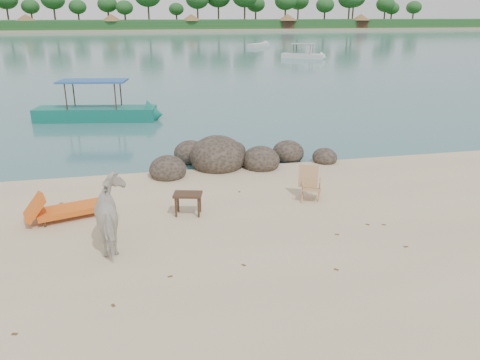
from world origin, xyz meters
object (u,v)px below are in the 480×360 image
(cow, at_px, (114,215))
(boat_near, at_px, (93,87))
(lounge_chair, at_px, (71,207))
(deck_chair, at_px, (311,186))
(boulders, at_px, (228,158))
(side_table, at_px, (188,205))

(cow, relative_size, boat_near, 0.28)
(lounge_chair, bearing_deg, deck_chair, -18.34)
(boulders, distance_m, lounge_chair, 5.79)
(side_table, distance_m, boat_near, 12.89)
(side_table, bearing_deg, cow, -128.58)
(deck_chair, relative_size, boat_near, 0.14)
(cow, distance_m, side_table, 2.23)
(boulders, height_order, boat_near, boat_near)
(cow, distance_m, deck_chair, 5.38)
(boulders, bearing_deg, deck_chair, -65.72)
(lounge_chair, relative_size, boat_near, 0.32)
(boat_near, bearing_deg, lounge_chair, -78.88)
(cow, distance_m, boat_near, 13.87)
(deck_chair, bearing_deg, side_table, -150.91)
(boat_near, bearing_deg, deck_chair, -51.87)
(cow, height_order, deck_chair, cow)
(side_table, bearing_deg, deck_chair, 18.44)
(side_table, xyz_separation_m, deck_chair, (3.39, 0.28, 0.17))
(cow, xyz_separation_m, boat_near, (-1.43, 13.77, 0.81))
(boulders, relative_size, deck_chair, 7.09)
(boulders, relative_size, cow, 3.63)
(side_table, height_order, boat_near, boat_near)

